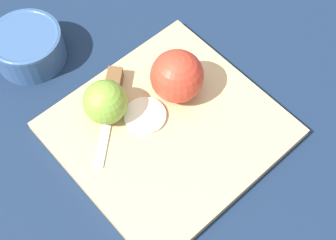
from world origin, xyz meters
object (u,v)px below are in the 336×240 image
at_px(apple_half_left, 177,76).
at_px(apple_half_right, 105,102).
at_px(bowl, 28,45).
at_px(knife, 112,92).

xyz_separation_m(apple_half_left, apple_half_right, (0.11, -0.03, -0.01)).
relative_size(apple_half_left, apple_half_right, 1.22).
bearing_deg(bowl, apple_half_left, 126.57).
height_order(knife, bowl, bowl).
xyz_separation_m(apple_half_right, bowl, (0.04, -0.17, -0.02)).
bearing_deg(bowl, knife, 113.05).
height_order(apple_half_left, knife, apple_half_left).
height_order(apple_half_left, apple_half_right, apple_half_left).
bearing_deg(apple_half_left, knife, -6.86).
height_order(apple_half_right, bowl, apple_half_right).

